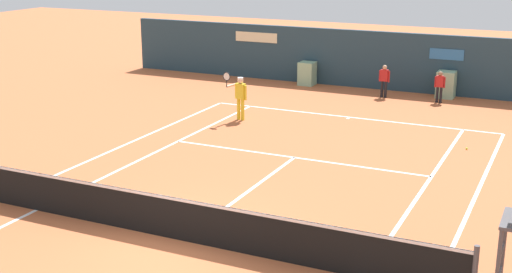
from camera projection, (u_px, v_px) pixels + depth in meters
ground_plane at (195, 230)px, 15.09m from camera, size 80.00×80.00×0.01m
tennis_net at (181, 218)px, 14.45m from camera, size 12.10×0.10×1.07m
sponsor_back_wall at (388, 62)px, 29.02m from camera, size 25.00×1.02×2.47m
player_on_baseline at (240, 94)px, 24.14m from camera, size 0.70×0.64×1.78m
ball_kid_left_post at (440, 85)px, 26.81m from camera, size 0.42×0.17×1.25m
ball_kid_centre_post at (384, 79)px, 27.71m from camera, size 0.44×0.19×1.33m
tennis_ball_mid_court at (467, 149)px, 20.91m from camera, size 0.07×0.07×0.07m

